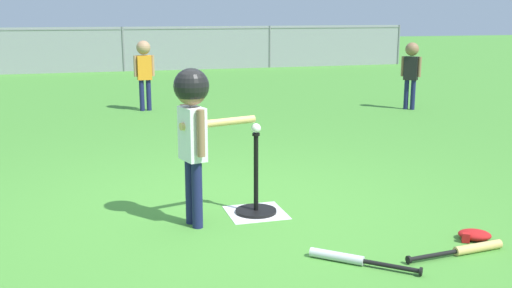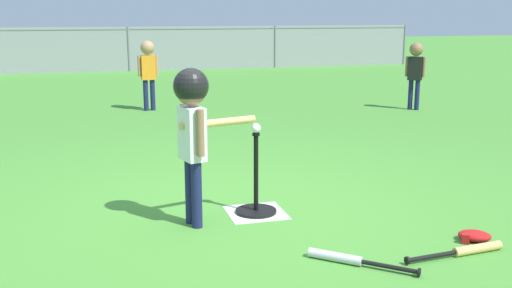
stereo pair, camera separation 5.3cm
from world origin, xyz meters
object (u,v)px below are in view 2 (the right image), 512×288
at_px(batting_tee, 256,201).
at_px(baseball_on_tee, 256,128).
at_px(batter_child, 193,115).
at_px(fielder_near_left, 148,66).
at_px(glove_near_bats, 474,236).
at_px(fielder_near_right, 415,67).
at_px(spare_bat_silver, 346,259).
at_px(spare_bat_wood, 468,250).

xyz_separation_m(batting_tee, baseball_on_tee, (-0.00, 0.00, 0.57)).
distance_m(batter_child, fielder_near_left, 5.36).
xyz_separation_m(batting_tee, glove_near_bats, (1.29, -0.96, -0.06)).
height_order(baseball_on_tee, fielder_near_right, fielder_near_right).
bearing_deg(fielder_near_right, fielder_near_left, 165.64).
relative_size(batting_tee, fielder_near_left, 0.58).
bearing_deg(spare_bat_silver, batting_tee, 105.06).
distance_m(fielder_near_left, spare_bat_wood, 6.56).
bearing_deg(glove_near_bats, baseball_on_tee, 143.40).
xyz_separation_m(batting_tee, spare_bat_silver, (0.29, -1.07, -0.07)).
xyz_separation_m(batter_child, glove_near_bats, (1.79, -0.82, -0.79)).
xyz_separation_m(fielder_near_right, glove_near_bats, (-2.47, -5.13, -0.65)).
relative_size(batter_child, fielder_near_right, 1.09).
xyz_separation_m(baseball_on_tee, batter_child, (-0.50, -0.14, 0.15)).
height_order(batting_tee, spare_bat_silver, batting_tee).
height_order(spare_bat_silver, glove_near_bats, glove_near_bats).
distance_m(batting_tee, fielder_near_left, 5.26).
bearing_deg(glove_near_bats, spare_bat_silver, -173.29).
height_order(batter_child, spare_bat_silver, batter_child).
height_order(fielder_near_right, spare_bat_wood, fielder_near_right).
height_order(baseball_on_tee, batter_child, batter_child).
distance_m(fielder_near_left, spare_bat_silver, 6.36).
height_order(fielder_near_left, glove_near_bats, fielder_near_left).
xyz_separation_m(fielder_near_left, spare_bat_wood, (1.42, -6.37, -0.68)).
distance_m(spare_bat_silver, glove_near_bats, 1.00).
distance_m(spare_bat_silver, spare_bat_wood, 0.82).
bearing_deg(batter_child, baseball_on_tee, 15.35).
bearing_deg(spare_bat_wood, batting_tee, 133.76).
height_order(baseball_on_tee, spare_bat_silver, baseball_on_tee).
bearing_deg(spare_bat_wood, spare_bat_silver, 174.42).
distance_m(fielder_near_left, glove_near_bats, 6.42).
relative_size(batting_tee, fielder_near_right, 0.60).
relative_size(baseball_on_tee, fielder_near_right, 0.07).
distance_m(baseball_on_tee, batter_child, 0.54).
bearing_deg(batter_child, spare_bat_wood, -32.28).
bearing_deg(spare_bat_silver, fielder_near_right, 56.58).
height_order(fielder_near_right, spare_bat_silver, fielder_near_right).
xyz_separation_m(fielder_near_left, spare_bat_silver, (0.61, -6.29, -0.68)).
relative_size(batting_tee, spare_bat_wood, 0.87).
relative_size(batting_tee, baseball_on_tee, 8.58).
height_order(fielder_near_left, spare_bat_wood, fielder_near_left).
height_order(batting_tee, glove_near_bats, batting_tee).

